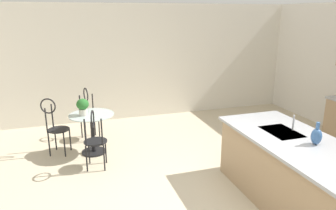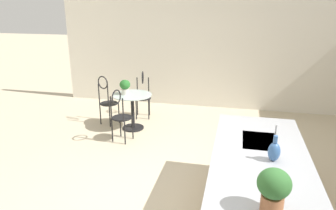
% 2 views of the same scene
% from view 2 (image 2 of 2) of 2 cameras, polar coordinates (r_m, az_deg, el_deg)
% --- Properties ---
extents(ground_plane, '(40.00, 40.00, 0.00)m').
position_cam_2_polar(ground_plane, '(4.31, 3.26, -17.90)').
color(ground_plane, beige).
extents(wall_left_window, '(0.12, 7.80, 2.70)m').
position_cam_2_polar(wall_left_window, '(7.82, 8.76, 9.21)').
color(wall_left_window, silver).
rests_on(wall_left_window, ground).
extents(kitchen_island, '(2.80, 1.06, 0.92)m').
position_cam_2_polar(kitchen_island, '(3.78, 15.90, -15.86)').
color(kitchen_island, tan).
rests_on(kitchen_island, ground).
extents(bistro_table, '(0.80, 0.80, 0.74)m').
position_cam_2_polar(bistro_table, '(6.55, -6.40, -0.58)').
color(bistro_table, black).
rests_on(bistro_table, ground).
extents(chair_near_window, '(0.51, 0.45, 1.04)m').
position_cam_2_polar(chair_near_window, '(5.93, -8.64, -1.42)').
color(chair_near_window, black).
rests_on(chair_near_window, ground).
extents(chair_by_island, '(0.51, 0.45, 1.04)m').
position_cam_2_polar(chair_by_island, '(7.20, -4.57, 2.26)').
color(chair_by_island, black).
rests_on(chair_by_island, ground).
extents(chair_toward_desk, '(0.49, 0.52, 1.04)m').
position_cam_2_polar(chair_toward_desk, '(6.90, -10.97, 1.26)').
color(chair_toward_desk, black).
rests_on(chair_toward_desk, ground).
extents(sink_faucet, '(0.02, 0.02, 0.22)m').
position_cam_2_polar(sink_faucet, '(4.02, 18.83, -4.88)').
color(sink_faucet, '#B2B5BA').
rests_on(sink_faucet, kitchen_island).
extents(potted_plant_on_table, '(0.22, 0.22, 0.30)m').
position_cam_2_polar(potted_plant_on_table, '(6.45, -7.76, 3.40)').
color(potted_plant_on_table, beige).
rests_on(potted_plant_on_table, bistro_table).
extents(potted_plant_counter_far, '(0.27, 0.27, 0.38)m').
position_cam_2_polar(potted_plant_counter_far, '(2.71, 18.51, -13.99)').
color(potted_plant_counter_far, '#9E603D').
rests_on(potted_plant_counter_far, kitchen_island).
extents(vase_on_counter, '(0.13, 0.13, 0.29)m').
position_cam_2_polar(vase_on_counter, '(3.56, 18.58, -7.90)').
color(vase_on_counter, '#386099').
rests_on(vase_on_counter, kitchen_island).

